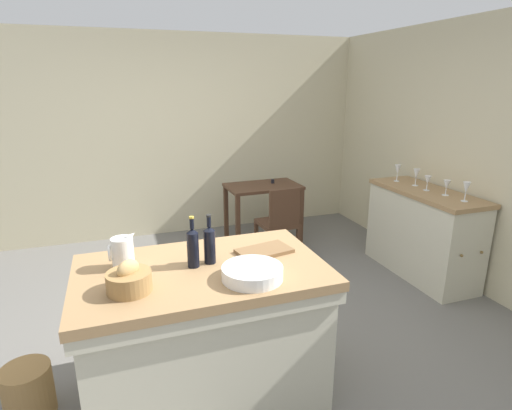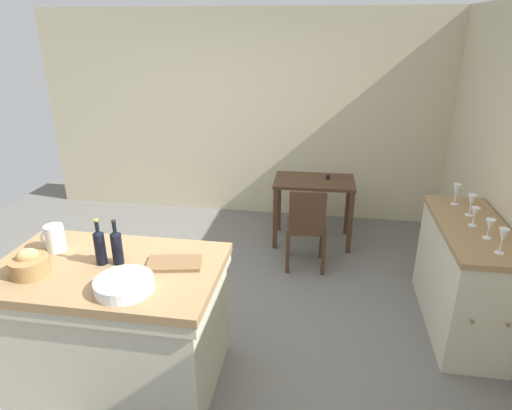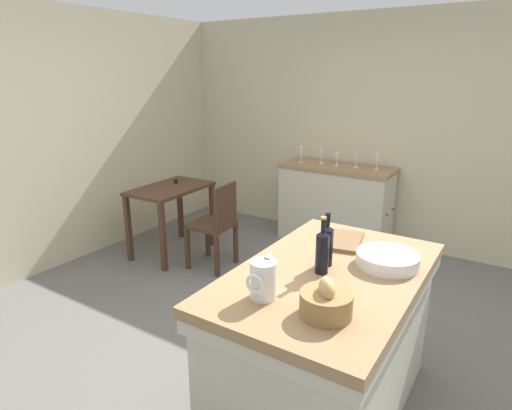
{
  "view_description": "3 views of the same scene",
  "coord_description": "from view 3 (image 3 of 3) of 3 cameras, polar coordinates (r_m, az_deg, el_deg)",
  "views": [
    {
      "loc": [
        -0.74,
        -2.91,
        1.99
      ],
      "look_at": [
        0.31,
        0.12,
        1.04
      ],
      "focal_mm": 28.96,
      "sensor_mm": 36.0,
      "label": 1
    },
    {
      "loc": [
        1.07,
        -2.95,
        2.37
      ],
      "look_at": [
        0.55,
        0.22,
        1.06
      ],
      "focal_mm": 30.61,
      "sensor_mm": 36.0,
      "label": 2
    },
    {
      "loc": [
        -2.34,
        -1.47,
        1.96
      ],
      "look_at": [
        0.35,
        0.26,
        0.97
      ],
      "focal_mm": 30.34,
      "sensor_mm": 36.0,
      "label": 3
    }
  ],
  "objects": [
    {
      "name": "ground_plane",
      "position": [
        3.39,
        0.5,
        -18.18
      ],
      "size": [
        6.76,
        6.76,
        0.0
      ],
      "primitive_type": "plane",
      "color": "#66635E"
    },
    {
      "name": "wall_back",
      "position": [
        4.74,
        -27.32,
        7.26
      ],
      "size": [
        5.32,
        0.12,
        2.6
      ],
      "primitive_type": "cube",
      "color": "beige",
      "rests_on": "ground"
    },
    {
      "name": "wall_right",
      "position": [
        5.2,
        16.23,
        9.19
      ],
      "size": [
        0.12,
        5.2,
        2.6
      ],
      "primitive_type": "cube",
      "color": "beige",
      "rests_on": "ground"
    },
    {
      "name": "island_table",
      "position": [
        2.64,
        9.19,
        -16.84
      ],
      "size": [
        1.5,
        0.92,
        0.91
      ],
      "color": "#99754C",
      "rests_on": "ground"
    },
    {
      "name": "side_cabinet",
      "position": [
        5.18,
        10.38,
        0.1
      ],
      "size": [
        0.52,
        1.31,
        0.93
      ],
      "color": "#99754C",
      "rests_on": "ground"
    },
    {
      "name": "writing_desk",
      "position": [
        4.82,
        -11.15,
        0.91
      ],
      "size": [
        0.91,
        0.58,
        0.82
      ],
      "color": "#472D1E",
      "rests_on": "ground"
    },
    {
      "name": "wooden_chair",
      "position": [
        4.42,
        -5.3,
        -2.33
      ],
      "size": [
        0.43,
        0.43,
        0.9
      ],
      "color": "#472D1E",
      "rests_on": "ground"
    },
    {
      "name": "pitcher",
      "position": [
        2.1,
        0.96,
        -9.76
      ],
      "size": [
        0.17,
        0.13,
        0.23
      ],
      "color": "white",
      "rests_on": "island_table"
    },
    {
      "name": "wash_bowl",
      "position": [
        2.56,
        16.94,
        -6.87
      ],
      "size": [
        0.35,
        0.35,
        0.08
      ],
      "primitive_type": "cylinder",
      "color": "white",
      "rests_on": "island_table"
    },
    {
      "name": "bread_basket",
      "position": [
        2.0,
        9.23,
        -12.5
      ],
      "size": [
        0.24,
        0.24,
        0.18
      ],
      "color": "olive",
      "rests_on": "island_table"
    },
    {
      "name": "cutting_board",
      "position": [
        2.83,
        11.56,
        -4.64
      ],
      "size": [
        0.38,
        0.27,
        0.02
      ],
      "primitive_type": "cube",
      "rotation": [
        0.0,
        0.0,
        0.2
      ],
      "color": "brown",
      "rests_on": "island_table"
    },
    {
      "name": "wine_bottle_dark",
      "position": [
        2.46,
        9.3,
        -5.09
      ],
      "size": [
        0.07,
        0.07,
        0.31
      ],
      "color": "black",
      "rests_on": "island_table"
    },
    {
      "name": "wine_bottle_amber",
      "position": [
        2.36,
        8.73,
        -5.97
      ],
      "size": [
        0.07,
        0.07,
        0.32
      ],
      "color": "black",
      "rests_on": "island_table"
    },
    {
      "name": "wine_glass_far_left",
      "position": [
        4.93,
        15.7,
        5.93
      ],
      "size": [
        0.07,
        0.07,
        0.18
      ],
      "color": "white",
      "rests_on": "side_cabinet"
    },
    {
      "name": "wine_glass_left",
      "position": [
        5.0,
        13.13,
        6.0
      ],
      "size": [
        0.07,
        0.07,
        0.15
      ],
      "color": "white",
      "rests_on": "side_cabinet"
    },
    {
      "name": "wine_glass_middle",
      "position": [
        5.03,
        10.66,
        6.24
      ],
      "size": [
        0.07,
        0.07,
        0.15
      ],
      "color": "white",
      "rests_on": "side_cabinet"
    },
    {
      "name": "wine_glass_right",
      "position": [
        5.14,
        8.65,
        6.78
      ],
      "size": [
        0.07,
        0.07,
        0.18
      ],
      "color": "white",
      "rests_on": "side_cabinet"
    },
    {
      "name": "wine_glass_far_right",
      "position": [
        5.19,
        5.99,
        7.03
      ],
      "size": [
        0.07,
        0.07,
        0.19
      ],
      "color": "white",
      "rests_on": "side_cabinet"
    }
  ]
}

